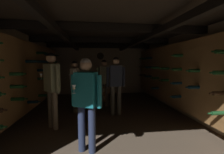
% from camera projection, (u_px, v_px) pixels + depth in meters
% --- Properties ---
extents(ground_plane, '(8.40, 8.40, 0.00)m').
position_uv_depth(ground_plane, '(105.00, 115.00, 4.47)').
color(ground_plane, brown).
extents(room_shell, '(4.72, 6.52, 2.41)m').
position_uv_depth(room_shell, '(104.00, 66.00, 4.62)').
color(room_shell, tan).
rests_on(room_shell, ground_plane).
extents(wine_crate_stack, '(0.52, 0.35, 0.60)m').
position_uv_depth(wine_crate_stack, '(102.00, 93.00, 6.16)').
color(wine_crate_stack, olive).
rests_on(wine_crate_stack, ground_plane).
extents(display_bottle, '(0.08, 0.08, 0.35)m').
position_uv_depth(display_bottle, '(103.00, 82.00, 6.18)').
color(display_bottle, '#0F2838').
rests_on(display_bottle, wine_crate_stack).
extents(person_host_center, '(0.54, 0.23, 1.67)m').
position_uv_depth(person_host_center, '(116.00, 80.00, 4.43)').
color(person_host_center, '#4C473D').
rests_on(person_host_center, ground_plane).
extents(person_guest_far_left, '(0.33, 0.54, 1.56)m').
position_uv_depth(person_guest_far_left, '(75.00, 82.00, 4.73)').
color(person_guest_far_left, '#4C473D').
rests_on(person_guest_far_left, ground_plane).
extents(person_guest_rear_center, '(0.54, 0.35, 1.61)m').
position_uv_depth(person_guest_rear_center, '(104.00, 79.00, 5.31)').
color(person_guest_rear_center, '#4C473D').
rests_on(person_guest_rear_center, ground_plane).
extents(person_guest_near_left, '(0.50, 0.34, 1.58)m').
position_uv_depth(person_guest_near_left, '(86.00, 97.00, 2.55)').
color(person_guest_near_left, '#232D4C').
rests_on(person_guest_near_left, ground_plane).
extents(person_guest_mid_left, '(0.45, 0.41, 1.72)m').
position_uv_depth(person_guest_mid_left, '(52.00, 83.00, 3.48)').
color(person_guest_mid_left, brown).
rests_on(person_guest_mid_left, ground_plane).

